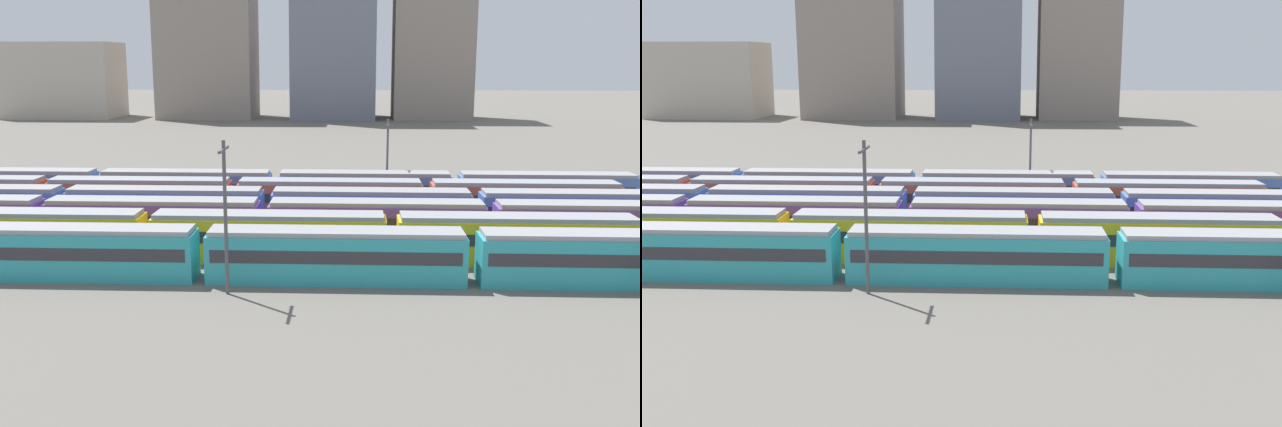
{
  "view_description": "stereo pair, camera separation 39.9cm",
  "coord_description": "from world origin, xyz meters",
  "views": [
    {
      "loc": [
        31.76,
        -48.14,
        15.33
      ],
      "look_at": [
        28.94,
        13.0,
        2.04
      ],
      "focal_mm": 40.09,
      "sensor_mm": 36.0,
      "label": 1
    },
    {
      "loc": [
        32.16,
        -48.12,
        15.33
      ],
      "look_at": [
        28.94,
        13.0,
        2.04
      ],
      "focal_mm": 40.09,
      "sensor_mm": 36.0,
      "label": 2
    }
  ],
  "objects": [
    {
      "name": "ground_plane",
      "position": [
        0.0,
        13.0,
        0.0
      ],
      "size": [
        600.0,
        600.0,
        0.0
      ],
      "primitive_type": "plane",
      "color": "#666059"
    },
    {
      "name": "catenary_pole_1",
      "position": [
        35.52,
        28.91,
        5.06
      ],
      "size": [
        0.24,
        3.2,
        9.05
      ],
      "color": "#4C4C51",
      "rests_on": "ground_plane"
    },
    {
      "name": "catenary_pole_0",
      "position": [
        23.52,
        -3.11,
        5.68
      ],
      "size": [
        0.24,
        3.2,
        10.26
      ],
      "color": "#4C4C51",
      "rests_on": "ground_plane"
    },
    {
      "name": "train_track_2",
      "position": [
        24.32,
        10.4,
        1.9
      ],
      "size": [
        74.7,
        3.06,
        3.75
      ],
      "color": "#6B429E",
      "rests_on": "ground_plane"
    },
    {
      "name": "distant_building_2",
      "position": [
        26.61,
        141.29,
        23.98
      ],
      "size": [
        21.33,
        21.63,
        47.96
      ],
      "primitive_type": "cube",
      "color": "slate",
      "rests_on": "ground_plane"
    },
    {
      "name": "train_track_3",
      "position": [
        24.0,
        15.6,
        1.9
      ],
      "size": [
        74.7,
        3.06,
        3.75
      ],
      "color": "#4C70BC",
      "rests_on": "ground_plane"
    },
    {
      "name": "train_track_1",
      "position": [
        25.36,
        5.2,
        1.9
      ],
      "size": [
        93.6,
        3.06,
        3.75
      ],
      "color": "yellow",
      "rests_on": "ground_plane"
    },
    {
      "name": "distant_building_3",
      "position": [
        51.95,
        141.29,
        17.38
      ],
      "size": [
        19.95,
        16.4,
        34.76
      ],
      "primitive_type": "cube",
      "color": "gray",
      "rests_on": "ground_plane"
    },
    {
      "name": "train_track_5",
      "position": [
        42.47,
        26.0,
        1.9
      ],
      "size": [
        112.5,
        3.06,
        3.75
      ],
      "color": "#4C70BC",
      "rests_on": "ground_plane"
    },
    {
      "name": "train_track_4",
      "position": [
        20.1,
        20.8,
        1.9
      ],
      "size": [
        74.7,
        3.06,
        3.75
      ],
      "color": "#BC4C38",
      "rests_on": "ground_plane"
    },
    {
      "name": "distant_building_0",
      "position": [
        -45.44,
        141.29,
        9.78
      ],
      "size": [
        29.13,
        18.23,
        19.55
      ],
      "primitive_type": "cube",
      "color": "#B2A899",
      "rests_on": "ground_plane"
    },
    {
      "name": "train_track_0",
      "position": [
        40.09,
        0.0,
        1.9
      ],
      "size": [
        112.5,
        3.06,
        3.75
      ],
      "color": "teal",
      "rests_on": "ground_plane"
    },
    {
      "name": "distant_building_1",
      "position": [
        -6.29,
        141.29,
        21.25
      ],
      "size": [
        24.38,
        19.0,
        42.49
      ],
      "primitive_type": "cube",
      "color": "gray",
      "rests_on": "ground_plane"
    }
  ]
}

